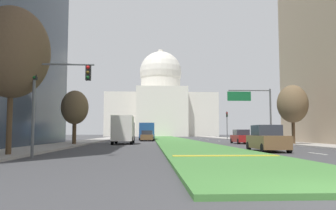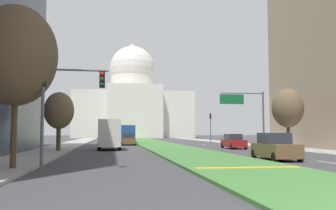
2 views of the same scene
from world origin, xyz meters
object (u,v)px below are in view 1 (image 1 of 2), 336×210
at_px(box_truck_delivery, 123,130).
at_px(overhead_guide_sign, 255,104).
at_px(traffic_light_far_right, 227,122).
at_px(city_bus, 147,130).
at_px(capitol_building, 161,106).
at_px(street_tree_left_near, 12,52).
at_px(street_tree_right_mid, 293,104).
at_px(traffic_light_near_left, 50,87).
at_px(sedan_distant, 147,136).
at_px(sedan_lead_stopped, 267,139).
at_px(sedan_midblock, 241,137).
at_px(street_tree_left_mid, 75,108).

bearing_deg(box_truck_delivery, overhead_guide_sign, -1.99).
bearing_deg(traffic_light_far_right, overhead_guide_sign, -94.44).
bearing_deg(city_bus, capitol_building, 85.89).
xyz_separation_m(traffic_light_far_right, street_tree_left_near, (-21.76, -42.19, 2.50)).
height_order(street_tree_left_near, box_truck_delivery, street_tree_left_near).
distance_m(capitol_building, overhead_guide_sign, 84.17).
relative_size(capitol_building, street_tree_right_mid, 5.87).
xyz_separation_m(traffic_light_near_left, sedan_distant, (5.01, 34.59, -3.02)).
distance_m(sedan_distant, box_truck_delivery, 13.52).
bearing_deg(street_tree_right_mid, box_truck_delivery, 166.45).
height_order(capitol_building, street_tree_left_near, capitol_building).
bearing_deg(sedan_lead_stopped, traffic_light_far_right, 81.30).
relative_size(traffic_light_near_left, street_tree_left_near, 0.62).
bearing_deg(sedan_midblock, street_tree_left_near, -131.39).
xyz_separation_m(street_tree_right_mid, sedan_lead_stopped, (-6.96, -11.73, -3.51)).
xyz_separation_m(overhead_guide_sign, city_bus, (-12.84, 22.22, -2.86)).
bearing_deg(sedan_midblock, street_tree_right_mid, -48.25).
distance_m(street_tree_left_near, sedan_distant, 35.14).
distance_m(traffic_light_near_left, sedan_lead_stopped, 14.96).
bearing_deg(sedan_distant, traffic_light_near_left, -98.24).
relative_size(street_tree_left_mid, box_truck_delivery, 0.90).
height_order(capitol_building, traffic_light_far_right, capitol_building).
bearing_deg(street_tree_left_mid, capitol_building, 82.25).
bearing_deg(traffic_light_near_left, sedan_lead_stopped, 20.90).
bearing_deg(street_tree_left_near, sedan_midblock, 48.61).
height_order(sedan_distant, city_bus, city_bus).
bearing_deg(city_bus, traffic_light_near_left, -96.49).
distance_m(street_tree_left_near, box_truck_delivery, 21.70).
height_order(overhead_guide_sign, street_tree_left_near, street_tree_left_near).
bearing_deg(street_tree_right_mid, sedan_midblock, 131.75).
bearing_deg(street_tree_left_near, traffic_light_far_right, 62.72).
distance_m(capitol_building, street_tree_left_near, 104.53).
distance_m(traffic_light_far_right, street_tree_left_near, 47.53).
bearing_deg(capitol_building, street_tree_left_mid, -97.75).
bearing_deg(overhead_guide_sign, street_tree_left_mid, -171.03).
bearing_deg(traffic_light_far_right, traffic_light_near_left, -114.45).
xyz_separation_m(street_tree_left_mid, sedan_midblock, (18.85, 4.13, -3.15)).
bearing_deg(sedan_lead_stopped, traffic_light_near_left, -159.10).
bearing_deg(street_tree_left_mid, city_bus, 73.78).
height_order(street_tree_left_near, sedan_lead_stopped, street_tree_left_near).
xyz_separation_m(street_tree_left_near, street_tree_right_mid, (22.97, 16.37, -1.44)).
height_order(capitol_building, overhead_guide_sign, capitol_building).
distance_m(traffic_light_far_right, box_truck_delivery, 27.45).
distance_m(sedan_midblock, sedan_distant, 17.12).
distance_m(traffic_light_near_left, street_tree_left_mid, 17.82).
distance_m(sedan_lead_stopped, sedan_distant, 30.62).
height_order(capitol_building, sedan_lead_stopped, capitol_building).
bearing_deg(sedan_midblock, sedan_lead_stopped, -99.12).
bearing_deg(street_tree_left_mid, street_tree_right_mid, -1.69).
bearing_deg(street_tree_left_near, capitol_building, 83.61).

